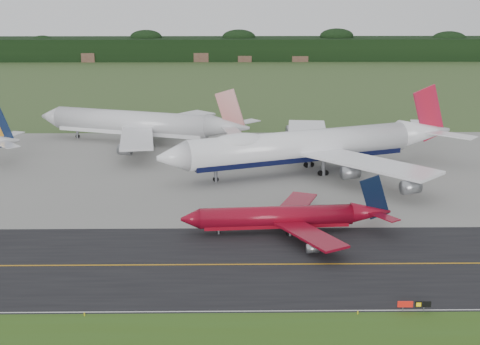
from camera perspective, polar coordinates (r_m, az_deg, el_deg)
name	(u,v)px	position (r m, az deg, el deg)	size (l,w,h in m)	color
ground	(304,254)	(111.10, 5.50, -6.95)	(600.00, 600.00, 0.00)	#3B4F25
taxiway	(307,264)	(107.45, 5.73, -7.78)	(400.00, 32.00, 0.02)	black
apron	(282,169)	(159.05, 3.58, 0.29)	(400.00, 78.00, 0.01)	gray
taxiway_centreline	(307,264)	(107.44, 5.73, -7.77)	(400.00, 0.40, 0.00)	#C48412
taxiway_edge_line	(319,311)	(93.61, 6.78, -11.63)	(400.00, 0.25, 0.00)	silver
horizon_treeline	(253,50)	(377.38, 1.09, 10.43)	(700.00, 25.00, 12.00)	black
jet_ba_747	(310,145)	(155.67, 6.03, 2.33)	(72.81, 58.64, 18.89)	white
jet_red_737	(288,217)	(119.27, 4.12, -3.80)	(37.82, 30.76, 10.21)	maroon
jet_star_tail	(142,124)	(184.67, -8.36, 4.13)	(60.63, 49.42, 16.34)	silver
taxiway_sign	(414,304)	(95.34, 14.64, -10.83)	(4.54, 0.24, 1.51)	slate
edge_marker_left	(84,314)	(93.99, -13.13, -11.69)	(0.16, 0.16, 0.50)	yellow
edge_marker_center	(358,312)	(93.41, 10.02, -11.68)	(0.16, 0.16, 0.50)	yellow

